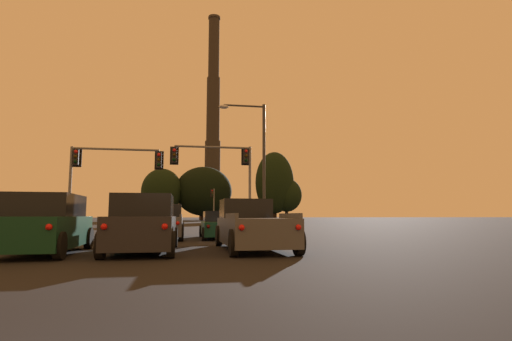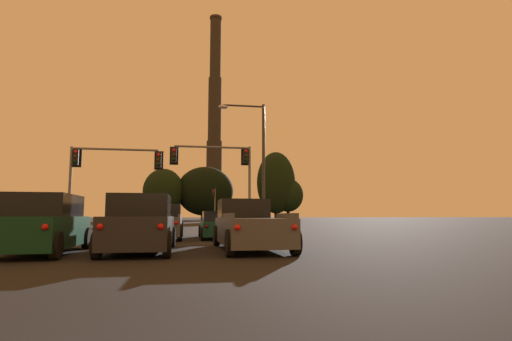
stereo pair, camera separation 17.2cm
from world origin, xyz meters
name	(u,v)px [view 2 (the right image)]	position (x,y,z in m)	size (l,w,h in m)	color
sedan_right_lane_front	(218,226)	(2.98, 19.37, 0.67)	(1.98, 4.71, 1.43)	#0F3823
pickup_truck_center_lane_front	(162,223)	(0.04, 19.63, 0.80)	(2.18, 5.51, 1.82)	#4C4F54
suv_center_lane_second	(141,225)	(-0.13, 11.66, 0.90)	(2.11, 4.91, 1.86)	#232328
suv_left_lane_second	(43,225)	(-3.12, 11.63, 0.90)	(2.26, 4.96, 1.86)	#0F3823
pickup_truck_right_lane_second	(249,226)	(3.52, 12.23, 0.80)	(2.25, 5.53, 1.82)	#4C4F54
traffic_light_overhead_left	(103,167)	(-4.06, 24.80, 4.28)	(5.91, 0.50, 5.57)	slate
traffic_light_far_right	(214,200)	(5.37, 60.29, 3.55)	(0.78, 0.50, 5.39)	slate
traffic_light_overhead_right	(223,166)	(3.73, 25.31, 4.59)	(5.67, 0.50, 5.99)	slate
street_lamp	(256,154)	(5.72, 23.44, 5.23)	(3.09, 0.36, 8.53)	#38383A
smokestack	(214,138)	(9.00, 118.53, 24.95)	(7.53, 7.53, 63.82)	#2B2722
treeline_far_right	(163,191)	(-4.40, 94.43, 6.95)	(9.49, 8.54, 12.29)	black
treeline_far_left	(205,191)	(5.49, 96.34, 7.15)	(13.78, 12.40, 13.15)	black
treeline_left_mid	(288,195)	(25.16, 91.64, 6.15)	(7.42, 6.68, 10.22)	black
treeline_right_mid	(276,183)	(22.28, 91.84, 9.13)	(9.30, 8.37, 16.59)	black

